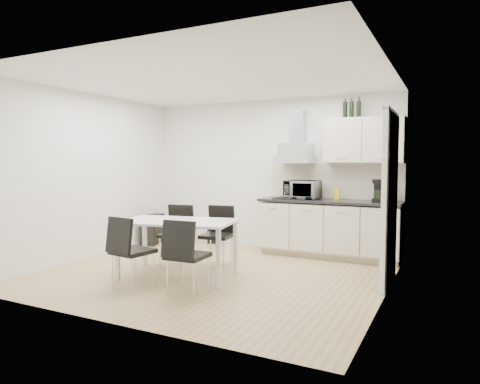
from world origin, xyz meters
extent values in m
plane|color=tan|center=(0.00, 0.00, 0.00)|extent=(4.50, 4.50, 0.00)
cube|color=white|center=(0.00, 2.00, 1.30)|extent=(4.50, 0.10, 2.60)
cube|color=white|center=(0.00, -2.00, 1.30)|extent=(4.50, 0.10, 2.60)
cube|color=white|center=(-2.25, 0.00, 1.30)|extent=(0.10, 4.00, 2.60)
cube|color=white|center=(2.25, 0.00, 1.30)|extent=(0.10, 4.00, 2.60)
plane|color=white|center=(0.00, 0.00, 2.60)|extent=(4.50, 4.50, 0.00)
cube|color=white|center=(2.21, 0.55, 1.05)|extent=(0.08, 1.04, 2.10)
cube|color=beige|center=(1.15, 1.74, 0.05)|extent=(2.16, 0.52, 0.10)
cube|color=beige|center=(1.15, 1.70, 0.48)|extent=(2.20, 0.60, 0.76)
cube|color=black|center=(1.15, 1.69, 0.90)|extent=(2.22, 0.64, 0.04)
cube|color=beige|center=(1.15, 1.99, 1.21)|extent=(2.20, 0.02, 0.58)
cube|color=beige|center=(1.65, 1.82, 1.85)|extent=(1.20, 0.35, 0.70)
cube|color=silver|center=(0.55, 1.78, 1.65)|extent=(0.60, 0.46, 0.30)
cube|color=silver|center=(0.55, 1.89, 2.10)|extent=(0.22, 0.20, 0.55)
imported|color=silver|center=(0.71, 1.68, 1.10)|extent=(0.56, 0.32, 0.37)
cube|color=yellow|center=(1.25, 1.80, 1.01)|extent=(0.08, 0.04, 0.18)
cylinder|color=brown|center=(2.08, 1.65, 0.98)|extent=(0.04, 0.04, 0.11)
cylinder|color=#4C6626|center=(2.14, 1.65, 0.98)|extent=(0.04, 0.04, 0.11)
cylinder|color=black|center=(1.35, 1.82, 2.36)|extent=(0.07, 0.07, 0.32)
cylinder|color=black|center=(1.45, 1.82, 2.36)|extent=(0.07, 0.07, 0.32)
cylinder|color=black|center=(1.56, 1.82, 2.36)|extent=(0.07, 0.07, 0.32)
cube|color=white|center=(-0.33, -0.34, 0.73)|extent=(1.60, 1.11, 0.03)
cube|color=white|center=(-0.93, -0.83, 0.36)|extent=(0.06, 0.06, 0.72)
cube|color=white|center=(0.41, -0.56, 0.36)|extent=(0.06, 0.06, 0.72)
cube|color=white|center=(-1.08, -0.11, 0.36)|extent=(0.06, 0.06, 0.72)
cube|color=white|center=(0.27, 0.16, 0.36)|extent=(0.06, 0.06, 0.72)
cube|color=black|center=(-2.10, 1.37, 0.26)|extent=(0.45, 0.69, 0.53)
cube|color=gold|center=(-1.96, 1.37, 0.46)|extent=(0.19, 0.55, 0.08)
cube|color=black|center=(-1.10, 1.90, 0.17)|extent=(0.26, 0.25, 0.34)
camera|label=1|loc=(2.90, -4.97, 1.52)|focal=32.00mm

